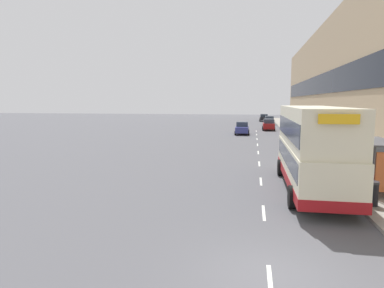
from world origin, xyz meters
name	(u,v)px	position (x,y,z in m)	size (l,w,h in m)	color
ground_plane	(269,275)	(0.00, 0.00, 0.00)	(220.00, 220.00, 0.00)	#515156
pavement	(306,135)	(6.50, 38.50, 0.07)	(5.00, 93.00, 0.14)	gray
terrace_facade	(341,76)	(10.49, 38.50, 7.80)	(3.10, 93.00, 15.61)	tan
lane_mark_0	(270,284)	(0.00, -0.46, 0.01)	(0.12, 2.00, 0.01)	silver
lane_mark_1	(264,213)	(0.00, 5.17, 0.01)	(0.12, 2.00, 0.01)	silver
lane_mark_2	(261,181)	(0.00, 10.80, 0.01)	(0.12, 2.00, 0.01)	silver
lane_mark_3	(259,164)	(0.00, 16.43, 0.01)	(0.12, 2.00, 0.01)	silver
lane_mark_4	(258,153)	(0.00, 22.06, 0.01)	(0.12, 2.00, 0.01)	silver
lane_mark_5	(258,145)	(0.00, 27.69, 0.01)	(0.12, 2.00, 0.01)	silver
lane_mark_6	(257,139)	(0.00, 33.32, 0.01)	(0.12, 2.00, 0.01)	silver
lane_mark_7	(257,135)	(0.00, 38.94, 0.01)	(0.12, 2.00, 0.01)	silver
lane_mark_8	(256,131)	(0.00, 44.57, 0.01)	(0.12, 2.00, 0.01)	silver
bus_shelter	(381,156)	(5.77, 9.29, 1.88)	(1.60, 4.20, 2.48)	#4C4C51
double_decker_bus_near	(312,147)	(2.47, 9.19, 2.28)	(2.85, 10.33, 4.30)	beige
car_0	(242,128)	(-1.99, 38.98, 0.86)	(1.94, 4.01, 1.74)	navy
car_1	(269,125)	(1.91, 46.39, 0.89)	(1.92, 3.89, 1.81)	maroon
car_2	(269,121)	(2.58, 59.27, 0.85)	(1.99, 4.11, 1.70)	#4C5156
car_3	(264,118)	(1.89, 70.66, 0.83)	(1.96, 4.33, 1.67)	black
pedestrian_1	(369,176)	(4.96, 8.39, 1.02)	(0.34, 0.34, 1.73)	#23232D
pedestrian_2	(341,157)	(5.18, 14.60, 0.97)	(0.32, 0.32, 1.62)	#23232D
litter_bin	(372,193)	(4.55, 6.58, 0.67)	(0.55, 0.55, 1.05)	black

